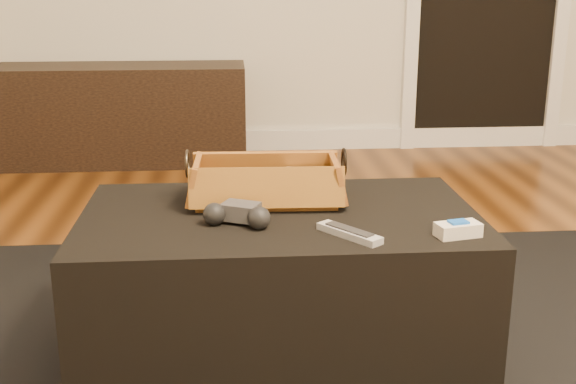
{
  "coord_description": "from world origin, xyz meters",
  "views": [
    {
      "loc": [
        -0.21,
        -1.53,
        1.0
      ],
      "look_at": [
        -0.08,
        0.18,
        0.49
      ],
      "focal_mm": 45.0,
      "sensor_mm": 36.0,
      "label": 1
    }
  ],
  "objects": [
    {
      "name": "cream_gadget",
      "position": [
        0.3,
        -0.01,
        0.45
      ],
      "size": [
        0.11,
        0.07,
        0.04
      ],
      "color": "beige",
      "rests_on": "ottoman"
    },
    {
      "name": "tv_remote",
      "position": [
        -0.15,
        0.27,
        0.46
      ],
      "size": [
        0.22,
        0.06,
        0.02
      ],
      "primitive_type": "cube",
      "rotation": [
        0.0,
        0.0,
        0.08
      ],
      "color": "black",
      "rests_on": "wicker_basket"
    },
    {
      "name": "wicker_basket",
      "position": [
        -0.13,
        0.29,
        0.48
      ],
      "size": [
        0.42,
        0.23,
        0.14
      ],
      "color": "#996722",
      "rests_on": "ottoman"
    },
    {
      "name": "ottoman",
      "position": [
        -0.1,
        0.2,
        0.22
      ],
      "size": [
        1.0,
        0.6,
        0.42
      ],
      "primitive_type": "cube",
      "color": "black",
      "rests_on": "area_rug"
    },
    {
      "name": "game_controller",
      "position": [
        -0.2,
        0.11,
        0.46
      ],
      "size": [
        0.18,
        0.13,
        0.06
      ],
      "color": "#333336",
      "rests_on": "ottoman"
    },
    {
      "name": "media_cabinet",
      "position": [
        -0.83,
        2.51,
        0.27
      ],
      "size": [
        1.38,
        0.45,
        0.54
      ],
      "primitive_type": "cube",
      "color": "black",
      "rests_on": "floor"
    },
    {
      "name": "area_rug",
      "position": [
        -0.1,
        0.15,
        0.01
      ],
      "size": [
        2.6,
        2.0,
        0.01
      ],
      "primitive_type": "cube",
      "color": "black",
      "rests_on": "floor"
    },
    {
      "name": "baseboard",
      "position": [
        0.0,
        2.73,
        0.06
      ],
      "size": [
        5.0,
        0.04,
        0.12
      ],
      "primitive_type": "cube",
      "color": "white",
      "rests_on": "floor"
    },
    {
      "name": "silver_remote",
      "position": [
        0.05,
        0.01,
        0.44
      ],
      "size": [
        0.14,
        0.16,
        0.02
      ],
      "color": "#B2B4BA",
      "rests_on": "ottoman"
    },
    {
      "name": "cloth_bundle",
      "position": [
        -0.02,
        0.32,
        0.48
      ],
      "size": [
        0.13,
        0.1,
        0.06
      ],
      "primitive_type": "cube",
      "rotation": [
        0.0,
        0.0,
        -0.2
      ],
      "color": "tan",
      "rests_on": "wicker_basket"
    }
  ]
}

